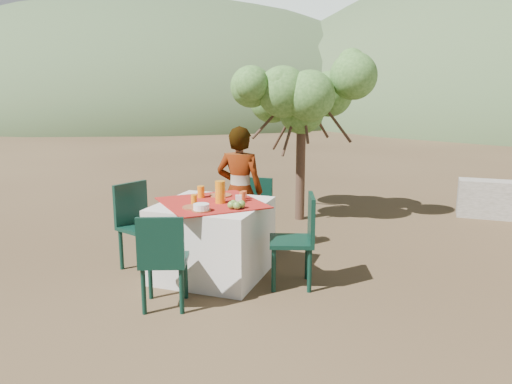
# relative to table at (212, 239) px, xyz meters

# --- Properties ---
(ground) EXTENTS (160.00, 160.00, 0.00)m
(ground) POSITION_rel_table_xyz_m (0.16, 0.06, -0.38)
(ground) COLOR #332517
(ground) RESTS_ON ground
(table) EXTENTS (1.30, 1.30, 0.76)m
(table) POSITION_rel_table_xyz_m (0.00, 0.00, 0.00)
(table) COLOR silver
(table) RESTS_ON ground
(chair_far) EXTENTS (0.41, 0.41, 0.82)m
(chair_far) POSITION_rel_table_xyz_m (0.09, 1.04, 0.08)
(chair_far) COLOR black
(chair_far) RESTS_ON ground
(chair_near) EXTENTS (0.51, 0.51, 0.85)m
(chair_near) POSITION_rel_table_xyz_m (-0.05, -0.90, 0.09)
(chair_near) COLOR black
(chair_near) RESTS_ON ground
(chair_left) EXTENTS (0.53, 0.53, 0.90)m
(chair_left) POSITION_rel_table_xyz_m (-0.83, -0.05, 0.12)
(chair_left) COLOR black
(chair_left) RESTS_ON ground
(chair_right) EXTENTS (0.52, 0.52, 0.90)m
(chair_right) POSITION_rel_table_xyz_m (0.90, 0.01, 0.12)
(chair_right) COLOR black
(chair_right) RESTS_ON ground
(person) EXTENTS (0.56, 0.39, 1.47)m
(person) POSITION_rel_table_xyz_m (0.02, 0.72, 0.35)
(person) COLOR #8C6651
(person) RESTS_ON ground
(shrub_tree) EXTENTS (1.76, 1.73, 2.07)m
(shrub_tree) POSITION_rel_table_xyz_m (0.35, 2.50, 1.26)
(shrub_tree) COLOR #4A3025
(shrub_tree) RESTS_ON ground
(hill_near_left) EXTENTS (40.00, 40.00, 16.00)m
(hill_near_left) POSITION_rel_table_xyz_m (-17.84, 30.06, -0.38)
(hill_near_left) COLOR #344C2B
(hill_near_left) RESTS_ON ground
(hill_far_center) EXTENTS (60.00, 60.00, 24.00)m
(hill_far_center) POSITION_rel_table_xyz_m (-3.84, 52.06, -0.38)
(hill_far_center) COLOR gray
(hill_far_center) RESTS_ON ground
(plate_far) EXTENTS (0.23, 0.23, 0.01)m
(plate_far) POSITION_rel_table_xyz_m (-0.03, 0.30, 0.39)
(plate_far) COLOR brown
(plate_far) RESTS_ON table
(plate_near) EXTENTS (0.22, 0.22, 0.01)m
(plate_near) POSITION_rel_table_xyz_m (-0.06, -0.28, 0.39)
(plate_near) COLOR brown
(plate_near) RESTS_ON table
(glass_far) EXTENTS (0.08, 0.08, 0.12)m
(glass_far) POSITION_rel_table_xyz_m (-0.19, 0.16, 0.44)
(glass_far) COLOR orange
(glass_far) RESTS_ON table
(glass_near) EXTENTS (0.06, 0.06, 0.10)m
(glass_near) POSITION_rel_table_xyz_m (-0.12, -0.14, 0.43)
(glass_near) COLOR orange
(glass_near) RESTS_ON table
(juice_pitcher) EXTENTS (0.10, 0.10, 0.22)m
(juice_pitcher) POSITION_rel_table_xyz_m (0.10, -0.00, 0.49)
(juice_pitcher) COLOR orange
(juice_pitcher) RESTS_ON table
(bowl_plate) EXTENTS (0.18, 0.18, 0.01)m
(bowl_plate) POSITION_rel_table_xyz_m (0.06, -0.36, 0.39)
(bowl_plate) COLOR brown
(bowl_plate) RESTS_ON table
(white_bowl) EXTENTS (0.15, 0.15, 0.06)m
(white_bowl) POSITION_rel_table_xyz_m (0.06, -0.36, 0.42)
(white_bowl) COLOR white
(white_bowl) RESTS_ON bowl_plate
(jar_left) EXTENTS (0.06, 0.06, 0.10)m
(jar_left) POSITION_rel_table_xyz_m (0.27, 0.15, 0.43)
(jar_left) COLOR #D45925
(jar_left) RESTS_ON table
(jar_right) EXTENTS (0.05, 0.05, 0.08)m
(jar_right) POSITION_rel_table_xyz_m (0.25, 0.25, 0.42)
(jar_right) COLOR #D45925
(jar_right) RESTS_ON table
(napkin_holder) EXTENTS (0.07, 0.05, 0.08)m
(napkin_holder) POSITION_rel_table_xyz_m (0.26, 0.06, 0.42)
(napkin_holder) COLOR white
(napkin_holder) RESTS_ON table
(fruit_cluster) EXTENTS (0.15, 0.14, 0.08)m
(fruit_cluster) POSITION_rel_table_xyz_m (0.33, -0.17, 0.42)
(fruit_cluster) COLOR olive
(fruit_cluster) RESTS_ON table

